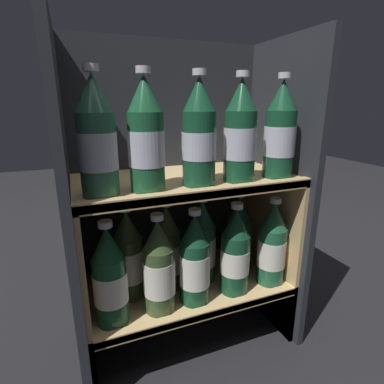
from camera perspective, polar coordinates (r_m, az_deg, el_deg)
The scene contains 20 objects.
ground_plane at distance 0.94m, azimuth 2.77°, elevation -30.90°, with size 6.00×6.00×0.00m, color black.
fridge_back_wall at distance 0.96m, azimuth -4.54°, elevation 0.86°, with size 0.61×0.02×0.87m, color #23262B.
fridge_side_left at distance 0.77m, azimuth -22.31°, elevation -4.39°, with size 0.02×0.34×0.87m, color #23262B.
fridge_side_right at distance 0.96m, azimuth 15.65°, elevation 0.20°, with size 0.02×0.34×0.87m, color #23262B.
shelf_lower at distance 0.94m, azimuth -0.83°, elevation -18.68°, with size 0.57×0.30×0.19m.
shelf_upper at distance 0.84m, azimuth -0.98°, elevation -6.32°, with size 0.57×0.30×0.51m.
bottle_upper_front_0 at distance 0.64m, azimuth -17.65°, elevation 9.26°, with size 0.08×0.08×0.26m.
bottle_upper_front_1 at distance 0.66m, azimuth -8.73°, elevation 9.98°, with size 0.08×0.08×0.26m.
bottle_upper_front_2 at distance 0.70m, azimuth 1.24°, elevation 10.59°, with size 0.08×0.08×0.26m.
bottle_upper_front_3 at distance 0.75m, azimuth 9.15°, elevation 10.71°, with size 0.08×0.08×0.26m.
bottle_upper_front_4 at distance 0.81m, azimuth 16.41°, elevation 10.71°, with size 0.08×0.08×0.26m.
bottle_lower_front_0 at distance 0.75m, azimuth -15.35°, elevation -15.69°, with size 0.08×0.08×0.26m.
bottle_lower_front_1 at distance 0.77m, azimuth -6.31°, elevation -14.44°, with size 0.08×0.08×0.26m.
bottle_lower_front_2 at distance 0.79m, azimuth 0.51°, elevation -13.20°, with size 0.08×0.08×0.26m.
bottle_lower_front_3 at distance 0.84m, azimuth 8.20°, elevation -11.50°, with size 0.08×0.08×0.26m.
bottle_lower_front_4 at distance 0.90m, azimuth 14.97°, elevation -9.94°, with size 0.08×0.08×0.26m.
bottle_lower_back_0 at distance 0.83m, azimuth -11.99°, elevation -12.10°, with size 0.08×0.08×0.26m.
bottle_lower_back_1 at distance 0.85m, azimuth -4.79°, elevation -11.02°, with size 0.08×0.08×0.26m.
bottle_lower_back_2 at distance 0.89m, azimuth 1.95°, elevation -9.87°, with size 0.08×0.08×0.26m.
bottle_lower_back_3 at distance 0.94m, azimuth 8.76°, elevation -8.45°, with size 0.08×0.08×0.26m.
Camera 1 is at (-0.27, -0.58, 0.69)m, focal length 28.00 mm.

